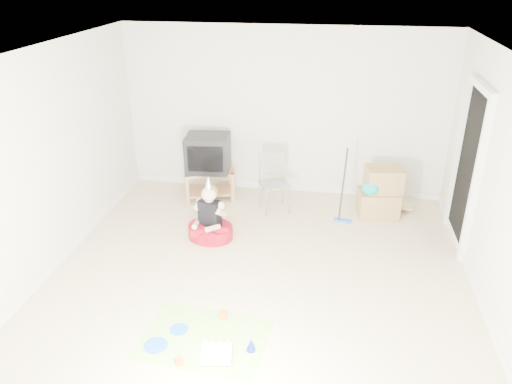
# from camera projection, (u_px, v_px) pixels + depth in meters

# --- Properties ---
(ground) EXTENTS (5.00, 5.00, 0.00)m
(ground) POSITION_uv_depth(u_px,v_px,m) (259.00, 274.00, 6.01)
(ground) COLOR beige
(ground) RESTS_ON ground
(doorway_recess) EXTENTS (0.02, 0.90, 2.05)m
(doorway_recess) POSITION_uv_depth(u_px,v_px,m) (468.00, 170.00, 6.29)
(doorway_recess) COLOR black
(doorway_recess) RESTS_ON ground
(tv_stand) EXTENTS (0.86, 0.68, 0.47)m
(tv_stand) POSITION_uv_depth(u_px,v_px,m) (209.00, 181.00, 7.83)
(tv_stand) COLOR #9A6B45
(tv_stand) RESTS_ON ground
(crt_tv) EXTENTS (0.69, 0.59, 0.56)m
(crt_tv) POSITION_uv_depth(u_px,v_px,m) (208.00, 153.00, 7.63)
(crt_tv) COLOR black
(crt_tv) RESTS_ON tv_stand
(folding_chair) EXTENTS (0.52, 0.51, 0.89)m
(folding_chair) POSITION_uv_depth(u_px,v_px,m) (275.00, 184.00, 7.36)
(folding_chair) COLOR #97969C
(folding_chair) RESTS_ON ground
(cardboard_boxes) EXTENTS (0.64, 0.53, 0.73)m
(cardboard_boxes) POSITION_uv_depth(u_px,v_px,m) (380.00, 193.00, 7.28)
(cardboard_boxes) COLOR #A37E4F
(cardboard_boxes) RESTS_ON ground
(floor_mop) EXTENTS (0.26, 0.34, 1.02)m
(floor_mop) POSITION_uv_depth(u_px,v_px,m) (344.00, 205.00, 7.10)
(floor_mop) COLOR blue
(floor_mop) RESTS_ON ground
(book_pile) EXTENTS (0.24, 0.28, 0.08)m
(book_pile) POSITION_uv_depth(u_px,v_px,m) (406.00, 207.00, 7.54)
(book_pile) COLOR #277544
(book_pile) RESTS_ON ground
(seated_woman) EXTENTS (0.76, 0.76, 0.90)m
(seated_woman) POSITION_uv_depth(u_px,v_px,m) (210.00, 224.00, 6.73)
(seated_woman) COLOR maroon
(seated_woman) RESTS_ON ground
(party_mat) EXTENTS (1.32, 1.01, 0.01)m
(party_mat) POSITION_uv_depth(u_px,v_px,m) (204.00, 338.00, 4.98)
(party_mat) COLOR #F5338F
(party_mat) RESTS_ON ground
(birthday_cake) EXTENTS (0.33, 0.28, 0.14)m
(birthday_cake) POSITION_uv_depth(u_px,v_px,m) (216.00, 355.00, 4.72)
(birthday_cake) COLOR white
(birthday_cake) RESTS_ON party_mat
(blue_plate_near) EXTENTS (0.21, 0.21, 0.01)m
(blue_plate_near) POSITION_uv_depth(u_px,v_px,m) (179.00, 329.00, 5.09)
(blue_plate_near) COLOR blue
(blue_plate_near) RESTS_ON party_mat
(blue_plate_far) EXTENTS (0.29, 0.29, 0.01)m
(blue_plate_far) POSITION_uv_depth(u_px,v_px,m) (156.00, 345.00, 4.88)
(blue_plate_far) COLOR blue
(blue_plate_far) RESTS_ON party_mat
(orange_cup_near) EXTENTS (0.09, 0.09, 0.09)m
(orange_cup_near) POSITION_uv_depth(u_px,v_px,m) (223.00, 315.00, 5.24)
(orange_cup_near) COLOR orange
(orange_cup_near) RESTS_ON party_mat
(orange_cup_far) EXTENTS (0.07, 0.07, 0.08)m
(orange_cup_far) POSITION_uv_depth(u_px,v_px,m) (180.00, 361.00, 4.64)
(orange_cup_far) COLOR orange
(orange_cup_far) RESTS_ON party_mat
(blue_party_hat) EXTENTS (0.10, 0.10, 0.14)m
(blue_party_hat) POSITION_uv_depth(u_px,v_px,m) (251.00, 344.00, 4.80)
(blue_party_hat) COLOR #1820A9
(blue_party_hat) RESTS_ON party_mat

